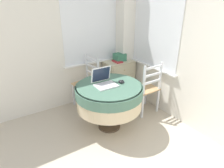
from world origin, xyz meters
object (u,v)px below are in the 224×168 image
object	(u,v)px
round_dining_table	(109,95)
cell_phone	(122,81)
dining_chair_near_back_window	(88,83)
dining_chair_near_right_window	(146,89)
computer_mouse	(121,82)
storage_box	(120,57)
corner_cabinet	(119,78)
book_on_cabinet	(117,61)
laptop	(104,82)

from	to	relation	value
round_dining_table	cell_phone	world-z (taller)	cell_phone
dining_chair_near_back_window	dining_chair_near_right_window	bearing A→B (deg)	-45.08
dining_chair_near_right_window	computer_mouse	bearing A→B (deg)	-173.19
computer_mouse	storage_box	xyz separation A→B (m)	(0.61, 0.90, 0.06)
storage_box	cell_phone	bearing A→B (deg)	-122.57
corner_cabinet	storage_box	xyz separation A→B (m)	(0.01, 0.01, 0.46)
computer_mouse	corner_cabinet	world-z (taller)	computer_mouse
storage_box	book_on_cabinet	distance (m)	0.12
corner_cabinet	storage_box	world-z (taller)	storage_box
dining_chair_near_back_window	computer_mouse	bearing A→B (deg)	-79.70
book_on_cabinet	round_dining_table	bearing A→B (deg)	-130.96
dining_chair_near_right_window	storage_box	world-z (taller)	dining_chair_near_right_window
dining_chair_near_right_window	book_on_cabinet	bearing A→B (deg)	97.16
round_dining_table	corner_cabinet	bearing A→B (deg)	47.78
dining_chair_near_right_window	book_on_cabinet	xyz separation A→B (m)	(-0.10, 0.78, 0.31)
dining_chair_near_right_window	book_on_cabinet	size ratio (longest dim) A/B	4.51
dining_chair_near_right_window	laptop	bearing A→B (deg)	179.35
laptop	corner_cabinet	world-z (taller)	laptop
laptop	cell_phone	xyz separation A→B (m)	(0.29, -0.05, -0.05)
computer_mouse	storage_box	distance (m)	1.09
dining_chair_near_back_window	laptop	bearing A→B (deg)	-96.32
computer_mouse	dining_chair_near_back_window	xyz separation A→B (m)	(-0.15, 0.85, -0.31)
cell_phone	dining_chair_near_right_window	size ratio (longest dim) A/B	0.12
round_dining_table	corner_cabinet	size ratio (longest dim) A/B	1.34
book_on_cabinet	dining_chair_near_back_window	bearing A→B (deg)	-179.90
laptop	dining_chair_near_back_window	size ratio (longest dim) A/B	0.34
cell_phone	storage_box	bearing A→B (deg)	57.43
laptop	storage_box	world-z (taller)	laptop
dining_chair_near_right_window	book_on_cabinet	distance (m)	0.84
cell_phone	book_on_cabinet	bearing A→B (deg)	60.26
cell_phone	book_on_cabinet	xyz separation A→B (m)	(0.47, 0.82, 0.02)
dining_chair_near_back_window	book_on_cabinet	distance (m)	0.74
cell_phone	storage_box	distance (m)	1.03
cell_phone	corner_cabinet	world-z (taller)	same
corner_cabinet	book_on_cabinet	distance (m)	0.40
computer_mouse	dining_chair_near_back_window	size ratio (longest dim) A/B	0.09
dining_chair_near_back_window	dining_chair_near_right_window	world-z (taller)	same
laptop	dining_chair_near_right_window	xyz separation A→B (m)	(0.86, -0.01, -0.34)
computer_mouse	book_on_cabinet	world-z (taller)	computer_mouse
dining_chair_near_back_window	dining_chair_near_right_window	distance (m)	1.10
round_dining_table	storage_box	world-z (taller)	storage_box
cell_phone	storage_box	size ratio (longest dim) A/B	0.55
book_on_cabinet	computer_mouse	bearing A→B (deg)	-121.51
book_on_cabinet	cell_phone	bearing A→B (deg)	-119.74
round_dining_table	dining_chair_near_right_window	xyz separation A→B (m)	(0.80, 0.04, -0.12)
laptop	computer_mouse	world-z (taller)	laptop
corner_cabinet	round_dining_table	bearing A→B (deg)	-132.22
round_dining_table	book_on_cabinet	size ratio (longest dim) A/B	4.82
storage_box	dining_chair_near_right_window	bearing A→B (deg)	-89.25
round_dining_table	cell_phone	bearing A→B (deg)	-1.49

